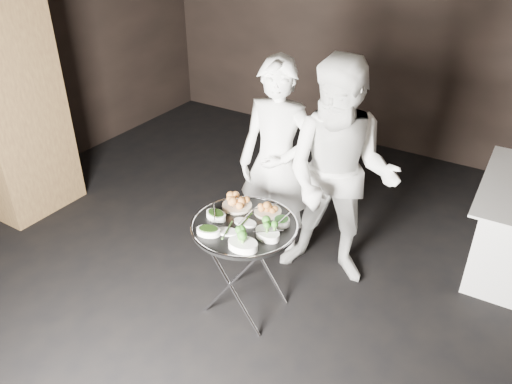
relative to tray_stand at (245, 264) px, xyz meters
The scene contains 16 objects.
floor 0.51m from the tray_stand, 131.84° to the right, with size 6.00×7.00×0.05m, color black.
wall_back 3.51m from the tray_stand, 92.84° to the left, with size 6.00×0.05×3.00m, color black.
tray_stand is the anchor object (origin of this frame).
serving_tray 0.34m from the tray_stand, 63.43° to the right, with size 0.75×0.75×0.04m.
potato_plate_a 0.45m from the tray_stand, 136.77° to the left, with size 0.22×0.22×0.08m.
potato_plate_b 0.44m from the tray_stand, 74.51° to the left, with size 0.20×0.20×0.07m.
greens_bowl 0.45m from the tray_stand, 31.88° to the left, with size 0.12×0.12×0.07m.
asparagus_plate_a 0.36m from the tray_stand, 102.05° to the left, with size 0.18×0.11×0.03m.
asparagus_plate_b 0.39m from the tray_stand, 107.02° to the right, with size 0.18×0.13×0.03m.
spinach_bowl_a 0.43m from the tray_stand, 169.29° to the right, with size 0.17×0.13×0.07m.
spinach_bowl_b 0.46m from the tray_stand, 122.50° to the right, with size 0.19×0.15×0.07m.
broccoli_bowl_a 0.44m from the tray_stand, 11.20° to the right, with size 0.22×0.18×0.08m.
broccoli_bowl_b 0.47m from the tray_stand, 58.93° to the right, with size 0.21×0.16×0.08m.
serving_utensils 0.41m from the tray_stand, 76.29° to the left, with size 0.59×0.43×0.01m.
waiter_left 0.85m from the tray_stand, 102.36° to the left, with size 0.63×0.42×1.74m, color silver.
waiter_right 0.95m from the tray_stand, 62.14° to the left, with size 0.89×0.69×1.82m, color silver.
Camera 1 is at (1.74, -2.18, 2.72)m, focal length 35.00 mm.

